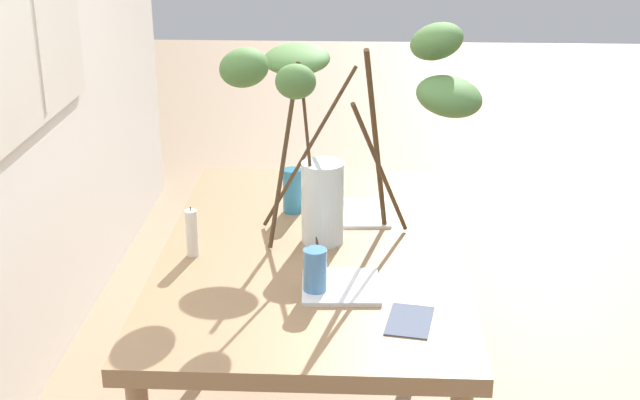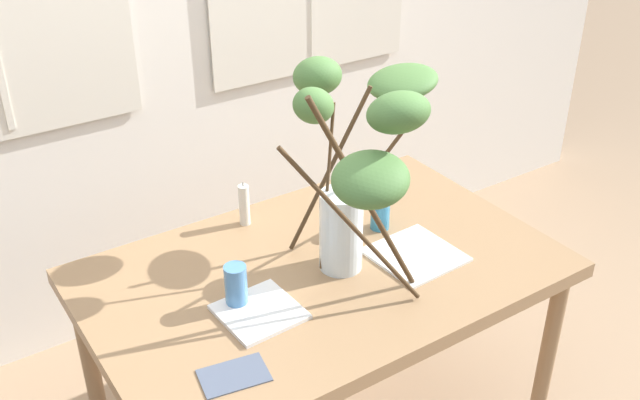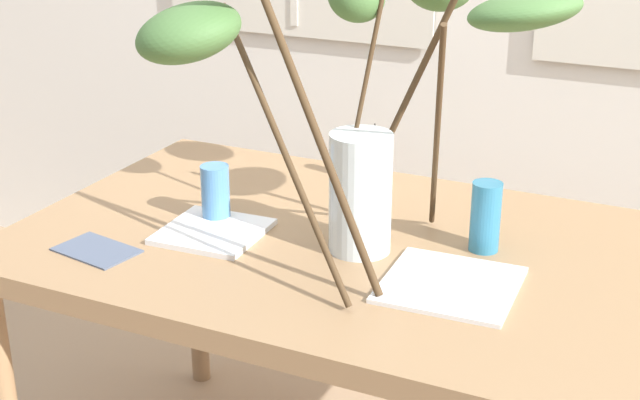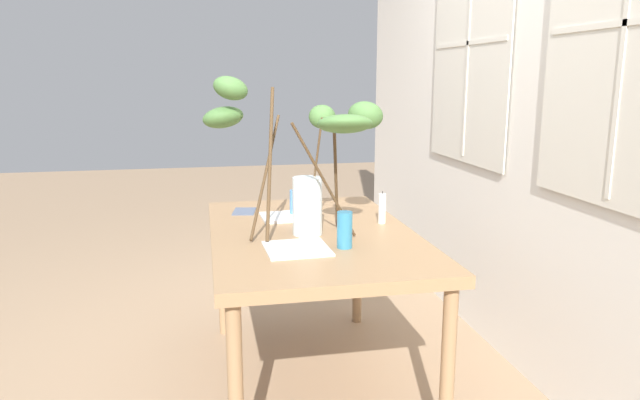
% 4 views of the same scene
% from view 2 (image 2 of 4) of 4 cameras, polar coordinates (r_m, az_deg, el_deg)
% --- Properties ---
extents(dining_table, '(1.41, 0.90, 0.74)m').
position_cam_2_polar(dining_table, '(2.28, 0.18, -6.58)').
color(dining_table, '#93704C').
rests_on(dining_table, ground).
extents(vase_with_branches, '(0.72, 0.81, 0.70)m').
position_cam_2_polar(vase_with_branches, '(2.03, 2.87, 3.75)').
color(vase_with_branches, silver).
rests_on(vase_with_branches, dining_table).
extents(drinking_glass_blue_left, '(0.06, 0.06, 0.13)m').
position_cam_2_polar(drinking_glass_blue_left, '(2.06, -6.52, -6.64)').
color(drinking_glass_blue_left, '#4C84BC').
rests_on(drinking_glass_blue_left, dining_table).
extents(drinking_glass_blue_right, '(0.06, 0.06, 0.15)m').
position_cam_2_polar(drinking_glass_blue_right, '(2.40, 4.70, -0.63)').
color(drinking_glass_blue_right, teal).
rests_on(drinking_glass_blue_right, dining_table).
extents(plate_square_left, '(0.22, 0.22, 0.01)m').
position_cam_2_polar(plate_square_left, '(2.06, -4.72, -8.63)').
color(plate_square_left, white).
rests_on(plate_square_left, dining_table).
extents(plate_square_right, '(0.26, 0.26, 0.01)m').
position_cam_2_polar(plate_square_right, '(2.31, 7.39, -4.23)').
color(plate_square_right, white).
rests_on(plate_square_right, dining_table).
extents(napkin_folded, '(0.18, 0.14, 0.00)m').
position_cam_2_polar(napkin_folded, '(1.89, -6.68, -13.34)').
color(napkin_folded, '#4C566B').
rests_on(napkin_folded, dining_table).
extents(pillar_candle, '(0.04, 0.04, 0.15)m').
position_cam_2_polar(pillar_candle, '(2.43, -5.89, -0.38)').
color(pillar_candle, silver).
rests_on(pillar_candle, dining_table).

